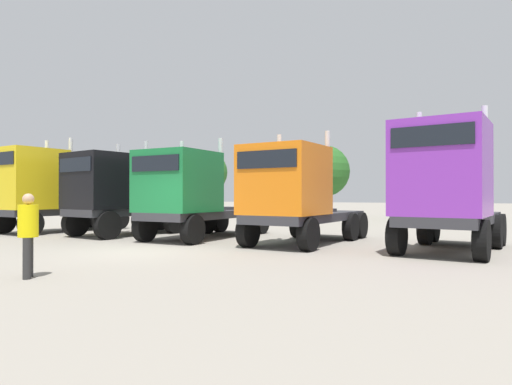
# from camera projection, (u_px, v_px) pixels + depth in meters

# --- Properties ---
(ground) EXTENTS (200.00, 200.00, 0.00)m
(ground) POSITION_uv_depth(u_px,v_px,m) (136.00, 252.00, 13.73)
(ground) COLOR gray
(semi_truck_yellow) EXTENTS (3.44, 6.31, 4.42)m
(semi_truck_yellow) POSITION_uv_depth(u_px,v_px,m) (41.00, 189.00, 20.69)
(semi_truck_yellow) COLOR #333338
(semi_truck_yellow) RESTS_ON ground
(semi_truck_black) EXTENTS (3.75, 6.31, 4.06)m
(semi_truck_black) POSITION_uv_depth(u_px,v_px,m) (116.00, 192.00, 19.16)
(semi_truck_black) COLOR #333338
(semi_truck_black) RESTS_ON ground
(semi_truck_green) EXTENTS (3.07, 6.56, 3.97)m
(semi_truck_green) POSITION_uv_depth(u_px,v_px,m) (189.00, 194.00, 17.35)
(semi_truck_green) COLOR #333338
(semi_truck_green) RESTS_ON ground
(semi_truck_orange) EXTENTS (3.33, 6.49, 3.97)m
(semi_truck_orange) POSITION_uv_depth(u_px,v_px,m) (294.00, 194.00, 15.45)
(semi_truck_orange) COLOR #333338
(semi_truck_orange) RESTS_ON ground
(semi_truck_purple) EXTENTS (3.50, 6.12, 4.41)m
(semi_truck_purple) POSITION_uv_depth(u_px,v_px,m) (445.00, 186.00, 13.22)
(semi_truck_purple) COLOR #333338
(semi_truck_purple) RESTS_ON ground
(visitor_in_hivis) EXTENTS (0.56, 0.56, 1.77)m
(visitor_in_hivis) POSITION_uv_depth(u_px,v_px,m) (28.00, 229.00, 9.37)
(visitor_in_hivis) COLOR #2C2C2C
(visitor_in_hivis) RESTS_ON ground
(oak_far_left) EXTENTS (3.61, 3.61, 5.53)m
(oak_far_left) POSITION_uv_depth(u_px,v_px,m) (206.00, 172.00, 38.45)
(oak_far_left) COLOR #4C3823
(oak_far_left) RESTS_ON ground
(oak_far_centre) EXTENTS (3.96, 3.96, 5.59)m
(oak_far_centre) POSITION_uv_depth(u_px,v_px,m) (324.00, 171.00, 34.42)
(oak_far_centre) COLOR #4C3823
(oak_far_centre) RESTS_ON ground
(oak_far_right) EXTENTS (3.52, 3.52, 5.29)m
(oak_far_right) POSITION_uv_depth(u_px,v_px,m) (437.00, 170.00, 31.51)
(oak_far_right) COLOR #4C3823
(oak_far_right) RESTS_ON ground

